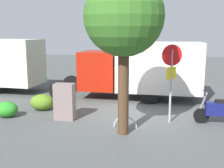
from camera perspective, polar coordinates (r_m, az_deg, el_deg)
name	(u,v)px	position (r m, az deg, el deg)	size (l,w,h in m)	color
ground_plane	(132,114)	(11.28, 4.07, -6.31)	(60.00, 60.00, 0.00)	#484B4A
box_truck_near	(140,67)	(13.76, 5.73, 3.43)	(7.43, 2.32, 2.83)	black
motorcycle	(221,110)	(10.71, 21.58, -5.04)	(1.81, 0.55, 1.20)	black
stop_sign	(171,71)	(10.09, 12.19, 2.57)	(0.71, 0.33, 2.86)	#9E9EA3
street_tree	(124,18)	(8.63, 2.48, 13.50)	(2.48, 2.48, 5.00)	#47301E
utility_cabinet	(65,102)	(10.59, -9.78, -3.63)	(0.75, 0.43, 1.40)	slate
bike_rack_hoop	(125,128)	(9.74, 2.75, -9.02)	(0.85, 0.85, 0.05)	#B7B7BC
shrub_near_sign	(6,109)	(11.61, -21.02, -4.93)	(0.90, 0.74, 0.62)	#298723
shrub_mid_verge	(42,102)	(12.19, -14.31, -3.67)	(1.01, 0.82, 0.69)	#51771E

